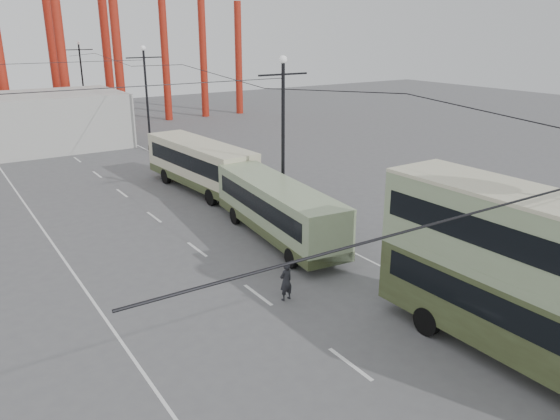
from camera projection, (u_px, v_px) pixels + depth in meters
road_markings at (171, 228)px, 30.85m from camera, size 12.52×120.00×0.01m
lamp_post_mid at (283, 139)px, 31.39m from camera, size 3.20×0.44×9.32m
lamp_post_far at (147, 99)px, 48.82m from camera, size 3.20×0.44×9.32m
lamp_post_distant at (83, 81)px, 66.25m from camera, size 3.20×0.44×9.32m
double_decker_bus at (534, 275)px, 17.38m from camera, size 2.93×10.90×5.83m
single_decker_green at (278, 208)px, 28.73m from camera, size 3.63×10.97×3.04m
single_decker_cream at (200, 164)px, 37.51m from camera, size 3.42×10.91×3.35m
pedestrian at (286, 281)px, 22.43m from camera, size 0.65×0.47×1.68m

